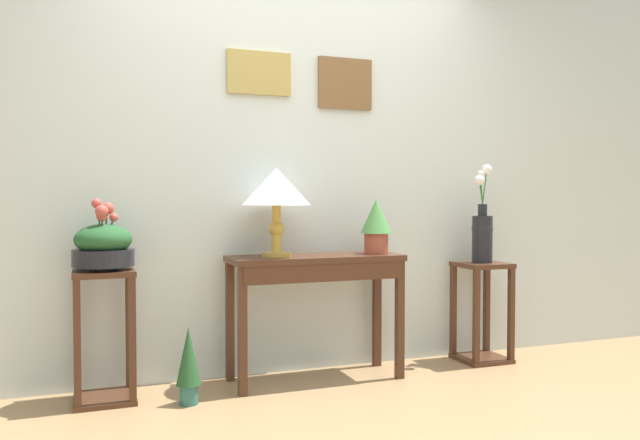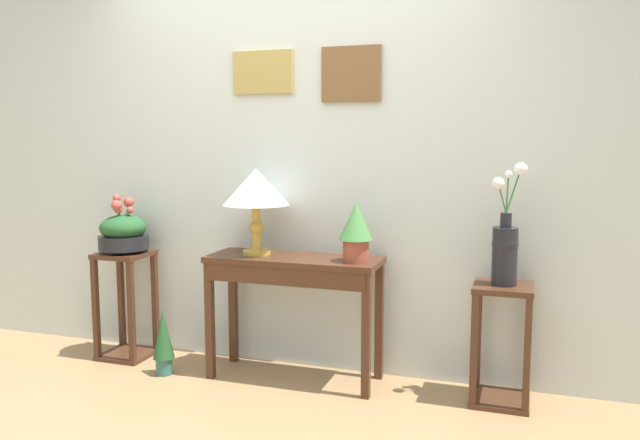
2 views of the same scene
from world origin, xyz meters
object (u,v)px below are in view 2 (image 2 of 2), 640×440
(pedestal_stand_left, at_px, (126,305))
(flower_vase_tall_right, at_px, (505,245))
(table_lamp, at_px, (256,190))
(planter_bowl_wide_left, at_px, (123,232))
(pedestal_stand_right, at_px, (501,344))
(console_table, at_px, (293,278))
(potted_plant_floor, at_px, (163,339))
(potted_plant_on_console, at_px, (356,229))

(pedestal_stand_left, xyz_separation_m, flower_vase_tall_right, (2.36, 0.01, 0.52))
(table_lamp, bearing_deg, pedestal_stand_left, 179.19)
(planter_bowl_wide_left, distance_m, pedestal_stand_right, 2.42)
(table_lamp, bearing_deg, console_table, -5.24)
(table_lamp, relative_size, flower_vase_tall_right, 0.79)
(planter_bowl_wide_left, height_order, flower_vase_tall_right, flower_vase_tall_right)
(potted_plant_floor, bearing_deg, pedestal_stand_left, 152.87)
(table_lamp, bearing_deg, potted_plant_floor, -160.02)
(console_table, bearing_deg, planter_bowl_wide_left, 178.32)
(potted_plant_floor, bearing_deg, pedestal_stand_right, 6.45)
(table_lamp, relative_size, potted_plant_floor, 1.25)
(table_lamp, distance_m, planter_bowl_wide_left, 0.99)
(pedestal_stand_left, bearing_deg, potted_plant_on_console, -1.61)
(pedestal_stand_left, xyz_separation_m, pedestal_stand_right, (2.36, 0.01, -0.02))
(console_table, bearing_deg, pedestal_stand_right, 2.32)
(pedestal_stand_left, bearing_deg, table_lamp, -0.81)
(table_lamp, xyz_separation_m, pedestal_stand_left, (-0.94, 0.01, -0.78))
(potted_plant_on_console, distance_m, pedestal_stand_right, 1.00)
(pedestal_stand_right, height_order, potted_plant_floor, pedestal_stand_right)
(planter_bowl_wide_left, distance_m, potted_plant_floor, 0.76)
(table_lamp, height_order, pedestal_stand_left, table_lamp)
(flower_vase_tall_right, bearing_deg, pedestal_stand_right, -132.95)
(console_table, relative_size, potted_plant_floor, 2.50)
(pedestal_stand_right, bearing_deg, console_table, -177.68)
(potted_plant_on_console, xyz_separation_m, planter_bowl_wide_left, (-1.56, 0.04, -0.10))
(planter_bowl_wide_left, xyz_separation_m, pedestal_stand_right, (2.36, 0.01, -0.50))
(planter_bowl_wide_left, distance_m, flower_vase_tall_right, 2.37)
(console_table, distance_m, potted_plant_on_console, 0.49)
(potted_plant_floor, bearing_deg, flower_vase_tall_right, 6.48)
(pedestal_stand_left, distance_m, flower_vase_tall_right, 2.42)
(console_table, xyz_separation_m, planter_bowl_wide_left, (-1.18, 0.03, 0.21))
(potted_plant_floor, bearing_deg, planter_bowl_wide_left, 152.92)
(pedestal_stand_left, relative_size, planter_bowl_wide_left, 1.86)
(pedestal_stand_right, bearing_deg, planter_bowl_wide_left, -179.68)
(console_table, height_order, flower_vase_tall_right, flower_vase_tall_right)
(console_table, distance_m, flower_vase_tall_right, 1.21)
(potted_plant_on_console, height_order, pedestal_stand_left, potted_plant_on_console)
(pedestal_stand_left, height_order, potted_plant_floor, pedestal_stand_left)
(table_lamp, relative_size, pedestal_stand_left, 0.73)
(table_lamp, height_order, pedestal_stand_right, table_lamp)
(console_table, distance_m, table_lamp, 0.56)
(console_table, bearing_deg, potted_plant_on_console, -1.31)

